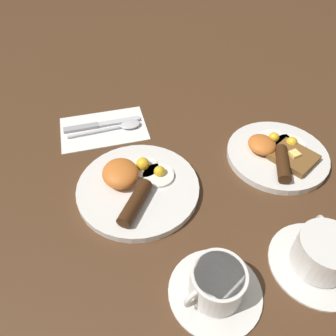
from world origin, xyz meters
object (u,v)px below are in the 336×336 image
object	(u,v)px
teacup_far	(322,255)
teacup_near	(216,285)
breakfast_plate_near	(136,185)
knife	(98,125)
breakfast_plate_far	(278,154)
spoon	(123,126)

from	to	relation	value
teacup_far	teacup_near	bearing A→B (deg)	-94.92
breakfast_plate_near	teacup_far	xyz separation A→B (m)	(0.26, 0.24, 0.02)
teacup_near	knife	size ratio (longest dim) A/B	0.79
teacup_far	knife	distance (m)	0.56
breakfast_plate_far	spoon	size ratio (longest dim) A/B	1.24
breakfast_plate_far	spoon	distance (m)	0.36
spoon	teacup_near	bearing A→B (deg)	-83.53
teacup_far	spoon	size ratio (longest dim) A/B	0.90
breakfast_plate_near	breakfast_plate_far	size ratio (longest dim) A/B	1.11
breakfast_plate_near	teacup_near	distance (m)	0.25
teacup_near	knife	bearing A→B (deg)	-170.07
teacup_near	teacup_far	world-z (taller)	teacup_far
spoon	knife	bearing A→B (deg)	156.98
breakfast_plate_near	spoon	distance (m)	0.20
teacup_far	spoon	bearing A→B (deg)	-155.66
breakfast_plate_far	teacup_far	xyz separation A→B (m)	(0.24, -0.08, 0.02)
breakfast_plate_near	breakfast_plate_far	xyz separation A→B (m)	(0.02, 0.32, -0.00)
knife	spoon	world-z (taller)	spoon
teacup_far	knife	bearing A→B (deg)	-151.56
breakfast_plate_far	knife	size ratio (longest dim) A/B	1.18
teacup_near	breakfast_plate_near	bearing A→B (deg)	-167.79
breakfast_plate_far	knife	distance (m)	0.43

